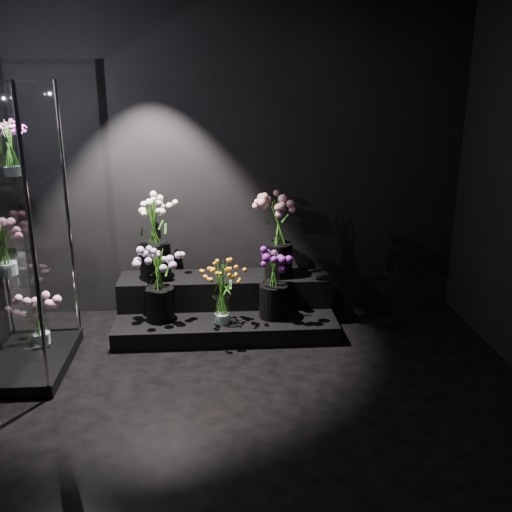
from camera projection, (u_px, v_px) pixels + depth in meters
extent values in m
plane|color=black|center=(260.00, 428.00, 3.62)|extent=(4.00, 4.00, 0.00)
plane|color=black|center=(243.00, 162.00, 5.10)|extent=(4.00, 0.00, 4.00)
plane|color=black|center=(329.00, 414.00, 1.29)|extent=(4.00, 0.00, 4.00)
cube|color=black|center=(226.00, 320.00, 5.04)|extent=(1.88, 0.84, 0.16)
cube|color=black|center=(225.00, 289.00, 5.17)|extent=(1.88, 0.42, 0.26)
cube|color=black|center=(31.00, 361.00, 4.37)|extent=(0.58, 0.96, 0.10)
cube|color=white|center=(19.00, 266.00, 4.14)|extent=(0.52, 0.90, 0.01)
cube|color=white|center=(7.00, 181.00, 3.95)|extent=(0.52, 0.90, 0.01)
cylinder|color=white|center=(222.00, 310.00, 4.76)|extent=(0.14, 0.14, 0.23)
cylinder|color=black|center=(160.00, 304.00, 4.82)|extent=(0.24, 0.24, 0.28)
cylinder|color=black|center=(273.00, 301.00, 4.87)|extent=(0.24, 0.24, 0.29)
cylinder|color=black|center=(155.00, 261.00, 5.03)|extent=(0.28, 0.28, 0.33)
cylinder|color=black|center=(279.00, 260.00, 5.09)|extent=(0.25, 0.25, 0.30)
cylinder|color=white|center=(6.00, 258.00, 3.90)|extent=(0.15, 0.15, 0.25)
cylinder|color=white|center=(12.00, 163.00, 4.07)|extent=(0.12, 0.12, 0.20)
cylinder|color=white|center=(40.00, 329.00, 4.51)|extent=(0.14, 0.14, 0.26)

